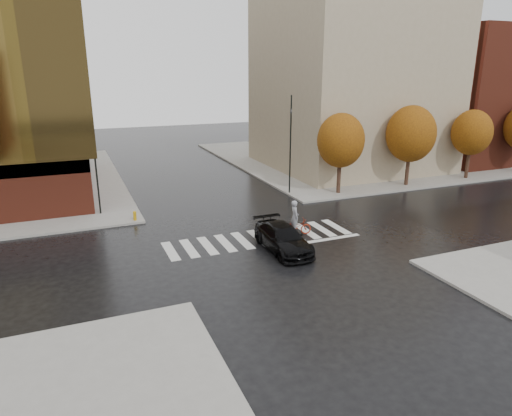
{
  "coord_description": "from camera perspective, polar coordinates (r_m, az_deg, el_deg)",
  "views": [
    {
      "loc": [
        -10.22,
        -23.69,
        9.99
      ],
      "look_at": [
        -0.26,
        0.38,
        2.0
      ],
      "focal_mm": 32.0,
      "sensor_mm": 36.0,
      "label": 1
    }
  ],
  "objects": [
    {
      "name": "tree_ne_c",
      "position": [
        46.57,
        25.37,
        8.51
      ],
      "size": [
        3.6,
        3.6,
        6.31
      ],
      "color": "#301F15",
      "rests_on": "sidewalk_ne"
    },
    {
      "name": "manhole",
      "position": [
        30.36,
        3.67,
        -2.18
      ],
      "size": [
        0.81,
        0.81,
        0.01
      ],
      "primitive_type": "cylinder",
      "rotation": [
        0.0,
        0.0,
        -0.4
      ],
      "color": "#413617",
      "rests_on": "ground"
    },
    {
      "name": "building_nw_far",
      "position": [
        60.96,
        -29.02,
        15.17
      ],
      "size": [
        14.0,
        12.0,
        20.0
      ],
      "primitive_type": "cube",
      "color": "gray",
      "rests_on": "sidewalk_nw"
    },
    {
      "name": "tree_ne_b",
      "position": [
        41.67,
        18.79,
        8.75
      ],
      "size": [
        4.2,
        4.2,
        6.89
      ],
      "color": "#301F15",
      "rests_on": "sidewalk_ne"
    },
    {
      "name": "ground",
      "position": [
        27.67,
        0.8,
        -4.12
      ],
      "size": [
        120.0,
        120.0,
        0.0
      ],
      "primitive_type": "plane",
      "color": "black",
      "rests_on": "ground"
    },
    {
      "name": "building_ne_brick",
      "position": [
        58.75,
        25.6,
        12.67
      ],
      "size": [
        14.0,
        14.0,
        14.0
      ],
      "primitive_type": "cube",
      "color": "maroon",
      "rests_on": "sidewalk_ne"
    },
    {
      "name": "traffic_light_ne",
      "position": [
        37.01,
        4.34,
        8.78
      ],
      "size": [
        0.22,
        0.24,
        7.86
      ],
      "rotation": [
        0.0,
        0.0,
        2.75
      ],
      "color": "black",
      "rests_on": "sidewalk_ne"
    },
    {
      "name": "crosswalk",
      "position": [
        28.09,
        0.4,
        -3.77
      ],
      "size": [
        12.0,
        3.0,
        0.01
      ],
      "primitive_type": "cube",
      "color": "silver",
      "rests_on": "ground"
    },
    {
      "name": "fire_hydrant",
      "position": [
        31.85,
        -14.92,
        -0.86
      ],
      "size": [
        0.23,
        0.23,
        0.65
      ],
      "color": "#BB8A0B",
      "rests_on": "sidewalk_nw"
    },
    {
      "name": "traffic_light_nw",
      "position": [
        33.13,
        -19.61,
        7.14
      ],
      "size": [
        0.23,
        0.2,
        8.08
      ],
      "rotation": [
        0.0,
        0.0,
        -1.78
      ],
      "color": "black",
      "rests_on": "sidewalk_nw"
    },
    {
      "name": "cyclist",
      "position": [
        28.49,
        4.95,
        -1.91
      ],
      "size": [
        2.06,
        1.01,
        2.24
      ],
      "rotation": [
        0.0,
        0.0,
        1.4
      ],
      "color": "maroon",
      "rests_on": "ground"
    },
    {
      "name": "sedan",
      "position": [
        26.07,
        3.38,
        -3.79
      ],
      "size": [
        2.04,
        5.01,
        1.45
      ],
      "primitive_type": "imported",
      "rotation": [
        0.0,
        0.0,
        -0.0
      ],
      "color": "black",
      "rests_on": "ground"
    },
    {
      "name": "tree_ne_a",
      "position": [
        37.5,
        10.56,
        8.28
      ],
      "size": [
        3.8,
        3.8,
        6.5
      ],
      "color": "#301F15",
      "rests_on": "sidewalk_ne"
    },
    {
      "name": "building_ne_tan",
      "position": [
        48.96,
        11.75,
        15.73
      ],
      "size": [
        16.0,
        16.0,
        18.0
      ],
      "primitive_type": "cube",
      "color": "gray",
      "rests_on": "sidewalk_ne"
    },
    {
      "name": "sidewalk_ne",
      "position": [
        55.41,
        12.34,
        6.35
      ],
      "size": [
        30.0,
        30.0,
        0.15
      ],
      "primitive_type": "cube",
      "color": "gray",
      "rests_on": "ground"
    }
  ]
}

